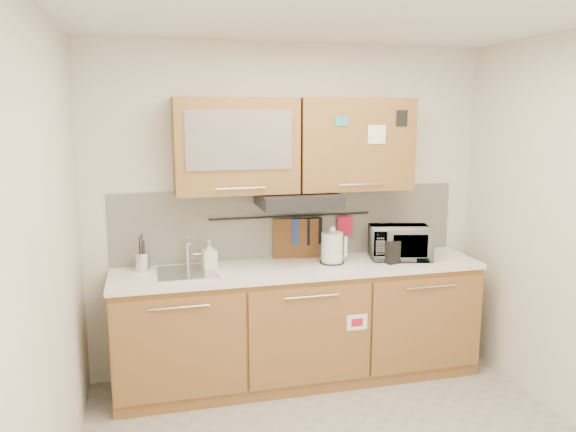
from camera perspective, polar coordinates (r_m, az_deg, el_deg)
ceiling at (r=3.06m, az=7.70°, el=20.39°), size 3.20×3.20×0.00m
wall_back at (r=4.51m, az=0.20°, el=0.60°), size 3.20×0.00×3.20m
wall_left at (r=2.94m, az=-23.46°, el=-5.52°), size 0.00×3.00×3.00m
base_cabinet at (r=4.46m, az=1.19°, el=-11.46°), size 2.80×0.64×0.88m
countertop at (r=4.30m, az=1.23°, el=-5.34°), size 2.82×0.62×0.04m
backsplash at (r=4.51m, az=0.23°, el=-0.68°), size 2.80×0.02×0.56m
upper_cabinets at (r=4.27m, az=0.73°, el=7.23°), size 1.82×0.37×0.70m
range_hood at (r=4.25m, az=1.04°, el=1.64°), size 0.60×0.46×0.10m
sink at (r=4.17m, az=-10.20°, el=-5.64°), size 0.42×0.40×0.26m
utensil_rail at (r=4.46m, az=0.36°, el=-0.01°), size 1.30×0.02×0.02m
utensil_crock at (r=4.29m, az=-14.54°, el=-4.45°), size 0.12×0.12×0.27m
kettle at (r=4.36m, az=4.51°, el=-3.30°), size 0.22×0.20×0.29m
toaster at (r=4.48m, az=10.91°, el=-3.41°), size 0.27×0.20×0.18m
microwave at (r=4.57m, az=11.30°, el=-2.68°), size 0.53×0.41×0.26m
soap_bottle at (r=4.22m, az=-7.98°, el=-3.92°), size 0.11×0.11×0.22m
cutting_board at (r=4.51m, az=0.80°, el=-3.08°), size 0.36×0.09×0.45m
oven_mitt at (r=4.49m, az=1.15°, el=-1.56°), size 0.12×0.04×0.21m
dark_pouch at (r=4.52m, az=2.63°, el=-1.54°), size 0.14×0.08×0.22m
pot_holder at (r=4.60m, az=5.81°, el=-0.97°), size 0.12×0.05×0.15m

